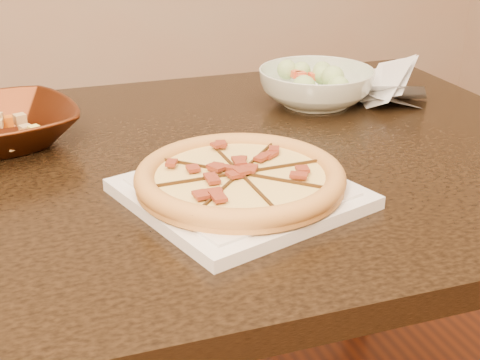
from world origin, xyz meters
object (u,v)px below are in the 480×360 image
at_px(plate, 240,193).
at_px(salad_bowl, 316,87).
at_px(pizza, 240,177).
at_px(dining_table, 157,215).

bearing_deg(plate, salad_bowl, 51.04).
xyz_separation_m(plate, pizza, (-0.00, 0.00, 0.02)).
height_order(dining_table, salad_bowl, salad_bowl).
relative_size(dining_table, salad_bowl, 6.40).
height_order(pizza, salad_bowl, salad_bowl).
height_order(dining_table, pizza, pizza).
distance_m(plate, pizza, 0.02).
relative_size(plate, salad_bowl, 1.54).
bearing_deg(salad_bowl, plate, -128.96).
distance_m(plate, salad_bowl, 0.47).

